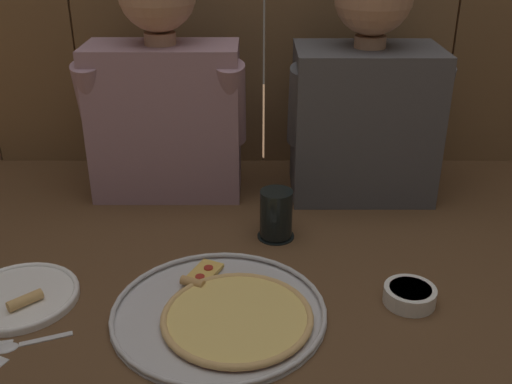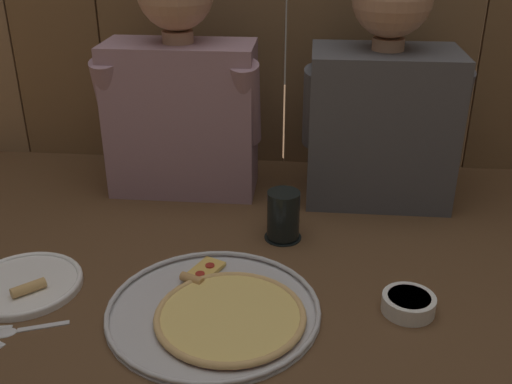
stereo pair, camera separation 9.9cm
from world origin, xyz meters
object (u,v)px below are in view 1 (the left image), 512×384
(drinking_glass, at_px, (279,215))
(diner_left, at_px, (166,85))
(dipping_bowl, at_px, (412,295))
(diner_right, at_px, (369,90))
(pizza_tray, at_px, (228,313))
(dinner_plate, at_px, (22,296))

(drinking_glass, xyz_separation_m, diner_left, (-0.29, 0.26, 0.25))
(dipping_bowl, relative_size, diner_right, 0.17)
(dipping_bowl, bearing_deg, pizza_tray, -172.54)
(dinner_plate, xyz_separation_m, diner_right, (0.77, 0.52, 0.28))
(dinner_plate, relative_size, drinking_glass, 1.96)
(dinner_plate, distance_m, drinking_glass, 0.59)
(dipping_bowl, relative_size, diner_left, 0.16)
(pizza_tray, xyz_separation_m, diner_left, (-0.18, 0.58, 0.30))
(dinner_plate, height_order, diner_left, diner_left)
(drinking_glass, distance_m, dipping_bowl, 0.38)
(drinking_glass, bearing_deg, dinner_plate, -153.83)
(diner_left, relative_size, diner_right, 1.01)
(dipping_bowl, distance_m, diner_right, 0.59)
(pizza_tray, distance_m, dipping_bowl, 0.37)
(pizza_tray, height_order, drinking_glass, drinking_glass)
(pizza_tray, bearing_deg, dinner_plate, 172.52)
(pizza_tray, xyz_separation_m, dipping_bowl, (0.37, 0.05, 0.01))
(pizza_tray, relative_size, diner_left, 0.66)
(diner_left, xyz_separation_m, diner_right, (0.53, 0.00, -0.01))
(dinner_plate, distance_m, dipping_bowl, 0.79)
(drinking_glass, bearing_deg, diner_left, 138.09)
(pizza_tray, bearing_deg, diner_left, 107.64)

